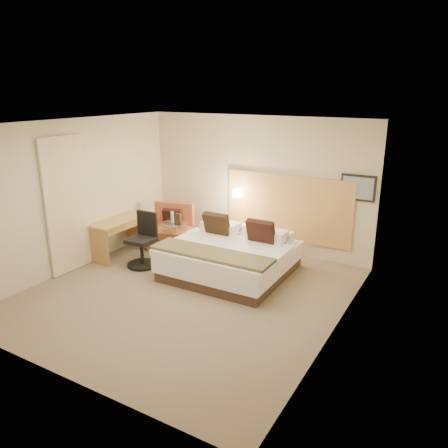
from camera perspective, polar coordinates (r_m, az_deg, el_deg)
The scene contains 19 objects.
floor at distance 7.23m, azimuth -4.84°, elevation -9.04°, with size 4.80×5.00×0.02m, color #7D6B54.
ceiling at distance 6.50m, azimuth -5.46°, elevation 12.98°, with size 4.80×5.00×0.02m, color white.
wall_back at distance 8.85m, azimuth 4.24°, elevation 5.25°, with size 4.80×0.02×2.70m, color beige.
wall_front at distance 5.02m, azimuth -21.83°, elevation -5.56°, with size 4.80×0.02×2.70m, color beige.
wall_left at distance 8.32m, azimuth -18.90°, elevation 3.59°, with size 0.02×5.00×2.70m, color beige.
wall_right at distance 5.76m, azimuth 14.96°, elevation -1.96°, with size 0.02×5.00×2.70m, color beige.
headboard_panel at distance 8.63m, azimuth 8.25°, elevation 2.08°, with size 2.60×0.04×1.30m, color tan.
art_frame at distance 8.14m, azimuth 17.11°, elevation 4.55°, with size 0.62×0.03×0.47m, color black.
art_canvas at distance 8.12m, azimuth 17.08°, elevation 4.52°, with size 0.54×0.01×0.39m, color gray.
lamp_arm at distance 8.97m, azimuth 1.94°, elevation 4.15°, with size 0.02×0.02×0.12m, color white.
lamp_shade at distance 8.91m, azimuth 1.76°, elevation 4.07°, with size 0.15×0.15×0.15m, color #FEECC6.
curtain at distance 8.16m, azimuth -19.88°, elevation 2.28°, with size 0.06×0.90×2.42m, color beige.
bottle_a at distance 8.78m, azimuth -6.79°, elevation 0.91°, with size 0.07×0.07×0.22m, color #97BBE9.
menu_folder at distance 8.58m, azimuth -6.00°, elevation 0.61°, with size 0.14×0.06×0.24m, color #3B2718.
bed at distance 7.81m, azimuth 0.92°, elevation -4.21°, with size 2.10×2.01×1.01m.
lounge_chair at distance 9.19m, azimuth -6.93°, elevation -0.80°, with size 1.02×0.94×0.89m.
side_table at distance 8.81m, azimuth -6.35°, elevation -1.64°, with size 0.61×0.61×0.62m.
desk at distance 8.80m, azimuth -13.57°, elevation -0.45°, with size 0.54×1.18×0.73m.
desk_chair at distance 8.26m, azimuth -10.50°, elevation -2.64°, with size 0.59×0.59×1.00m.
Camera 1 is at (3.75, -5.29, 3.19)m, focal length 35.00 mm.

